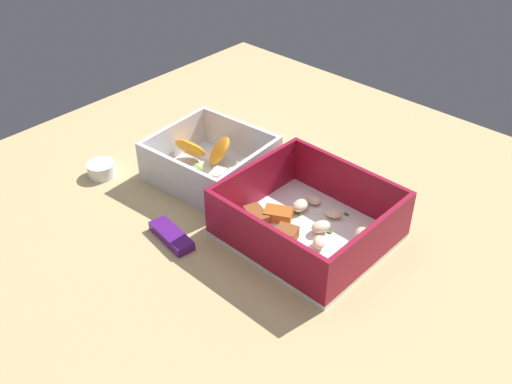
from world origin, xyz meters
TOP-DOWN VIEW (x-y plane):
  - table_surface at (0.00, 0.00)cm, footprint 80.00×80.00cm
  - pasta_container at (-10.06, 1.14)cm, footprint 18.98×17.22cm
  - fruit_bowl at (8.06, 0.29)cm, footprint 15.89×15.04cm
  - candy_bar at (1.78, 13.04)cm, footprint 7.28×3.43cm
  - paper_cup_liner at (19.99, 10.46)cm, footprint 3.96×3.96cm

SIDE VIEW (x-z plane):
  - table_surface at x=0.00cm, z-range 0.00..2.00cm
  - candy_bar at x=1.78cm, z-range 2.00..3.20cm
  - paper_cup_liner at x=19.99cm, z-range 2.00..3.98cm
  - fruit_bowl at x=8.06cm, z-range 1.07..7.12cm
  - pasta_container at x=-10.06cm, z-range 0.71..7.59cm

